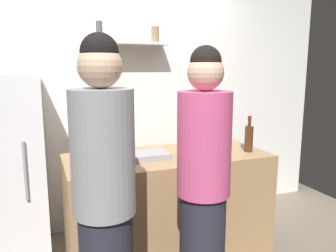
% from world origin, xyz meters
% --- Properties ---
extents(back_wall_assembly, '(4.80, 0.32, 2.60)m').
position_xyz_m(back_wall_assembly, '(0.00, 1.25, 1.30)').
color(back_wall_assembly, white).
rests_on(back_wall_assembly, ground).
extents(refrigerator, '(0.66, 0.63, 1.58)m').
position_xyz_m(refrigerator, '(-1.06, 0.85, 0.79)').
color(refrigerator, white).
rests_on(refrigerator, ground).
extents(counter, '(1.71, 0.75, 0.89)m').
position_xyz_m(counter, '(0.24, 0.48, 0.45)').
color(counter, '#9E7A51').
rests_on(counter, ground).
extents(baking_pan, '(0.34, 0.24, 0.05)m').
position_xyz_m(baking_pan, '(0.04, 0.43, 0.92)').
color(baking_pan, gray).
rests_on(baking_pan, counter).
extents(utensil_holder, '(0.10, 0.10, 0.21)m').
position_xyz_m(utensil_holder, '(0.69, 0.53, 0.95)').
color(utensil_holder, '#B2B2B7').
rests_on(utensil_holder, counter).
extents(wine_bottle_green_glass, '(0.07, 0.07, 0.28)m').
position_xyz_m(wine_bottle_green_glass, '(-0.53, 0.49, 1.00)').
color(wine_bottle_green_glass, '#19471E').
rests_on(wine_bottle_green_glass, counter).
extents(wine_bottle_amber_glass, '(0.07, 0.07, 0.32)m').
position_xyz_m(wine_bottle_amber_glass, '(0.95, 0.32, 1.02)').
color(wine_bottle_amber_glass, '#472814').
rests_on(wine_bottle_amber_glass, counter).
extents(water_bottle_plastic, '(0.09, 0.09, 0.22)m').
position_xyz_m(water_bottle_plastic, '(0.70, 0.67, 0.99)').
color(water_bottle_plastic, silver).
rests_on(water_bottle_plastic, counter).
extents(person_pink_top, '(0.34, 0.34, 1.76)m').
position_xyz_m(person_pink_top, '(0.19, -0.27, 0.88)').
color(person_pink_top, '#262633').
rests_on(person_pink_top, ground).
extents(person_grey_hoodie, '(0.34, 0.34, 1.80)m').
position_xyz_m(person_grey_hoodie, '(-0.46, -0.36, 0.90)').
color(person_grey_hoodie, '#262633').
rests_on(person_grey_hoodie, ground).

